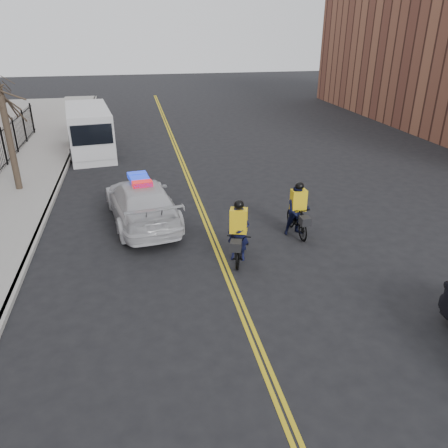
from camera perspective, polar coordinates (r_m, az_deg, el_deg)
name	(u,v)px	position (r m, az deg, el deg)	size (l,w,h in m)	color
ground	(237,297)	(12.09, 1.69, -9.49)	(120.00, 120.00, 0.00)	black
center_line_left	(194,195)	(19.12, -3.99, 3.80)	(0.10, 60.00, 0.01)	gold
center_line_right	(197,195)	(19.14, -3.52, 3.84)	(0.10, 60.00, 0.01)	gold
sidewalk	(12,206)	(19.65, -25.97, 2.07)	(3.00, 60.00, 0.15)	gray
curb	(51,204)	(19.31, -21.69, 2.48)	(0.20, 60.00, 0.15)	gray
street_tree	(4,111)	(20.68, -26.85, 13.04)	(3.20, 3.20, 4.80)	#33271E
police_cruiser	(141,202)	(16.47, -10.73, 2.90)	(3.02, 5.76, 1.75)	silver
cargo_van	(90,132)	(26.27, -17.12, 11.42)	(2.99, 6.38, 2.57)	silver
cyclist_near	(238,239)	(13.59, 1.88, -1.99)	(1.34, 2.16, 2.00)	black
cyclist_far	(298,214)	(15.41, 9.58, 1.28)	(0.87, 1.92, 1.94)	black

